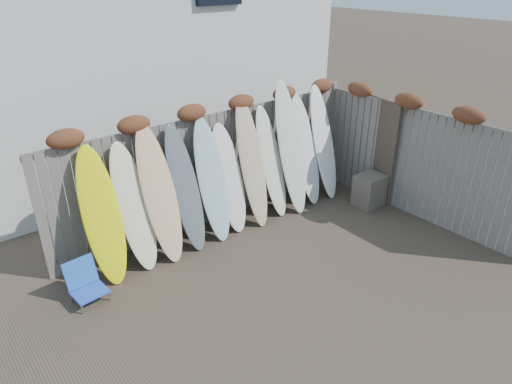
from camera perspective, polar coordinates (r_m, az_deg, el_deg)
ground at (r=7.00m, az=6.27°, el=-10.80°), size 80.00×80.00×0.00m
back_fence at (r=8.07m, az=-4.99°, el=4.22°), size 6.05×0.28×2.24m
right_fence at (r=8.71m, az=19.70°, el=4.14°), size 0.28×4.40×2.24m
house at (r=11.36m, az=-15.92°, el=20.30°), size 8.50×5.50×6.33m
beach_chair at (r=6.88m, az=-20.60°, el=-10.50°), size 0.48×0.51×0.59m
wooden_crate at (r=9.12m, az=13.99°, el=0.19°), size 0.54×0.45×0.63m
lattice_panel at (r=9.36m, az=14.17°, el=5.52°), size 0.32×1.33×2.02m
surfboard_0 at (r=6.88m, az=-18.70°, el=-2.91°), size 0.60×0.76×2.01m
surfboard_1 at (r=7.06m, az=-15.00°, el=-1.90°), size 0.57×0.72×1.94m
surfboard_2 at (r=7.14m, az=-11.95°, el=-0.35°), size 0.56×0.77×2.14m
surfboard_3 at (r=7.37m, az=-8.81°, el=0.35°), size 0.52×0.75×2.03m
surfboard_4 at (r=7.61m, az=-5.52°, el=1.43°), size 0.56×0.76×2.04m
surfboard_5 at (r=7.86m, az=-3.37°, el=1.67°), size 0.54×0.67×1.87m
surfboard_6 at (r=8.00m, az=-0.53°, el=3.62°), size 0.52×0.82×2.24m
surfboard_7 at (r=8.36m, az=1.92°, el=3.77°), size 0.55×0.75×2.01m
surfboard_8 at (r=8.48m, az=4.36°, el=5.46°), size 0.59×0.88×2.40m
surfboard_9 at (r=8.86m, az=6.20°, el=5.20°), size 0.57×0.75×2.08m
surfboard_10 at (r=9.14m, az=8.44°, el=6.11°), size 0.51×0.78×2.19m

